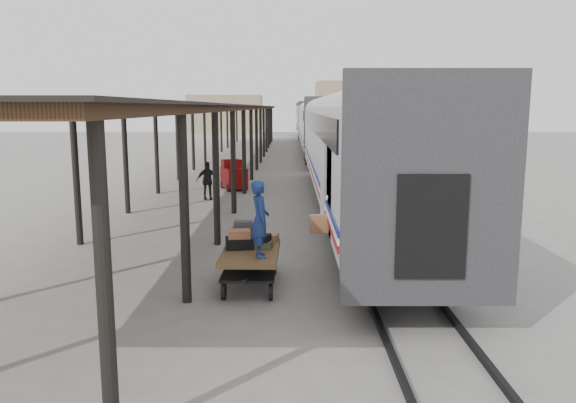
{
  "coord_description": "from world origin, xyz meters",
  "views": [
    {
      "loc": [
        0.82,
        -13.27,
        4.04
      ],
      "look_at": [
        0.76,
        0.63,
        1.7
      ],
      "focal_mm": 35.0,
      "sensor_mm": 36.0,
      "label": 1
    }
  ],
  "objects_px": {
    "baggage_cart": "(251,258)",
    "luggage_tug": "(234,176)",
    "porter": "(260,219)",
    "pedestrian": "(208,181)"
  },
  "relations": [
    {
      "from": "baggage_cart",
      "to": "luggage_tug",
      "type": "relative_size",
      "value": 1.29
    },
    {
      "from": "luggage_tug",
      "to": "pedestrian",
      "type": "distance_m",
      "value": 3.35
    },
    {
      "from": "porter",
      "to": "pedestrian",
      "type": "height_order",
      "value": "porter"
    },
    {
      "from": "baggage_cart",
      "to": "pedestrian",
      "type": "height_order",
      "value": "pedestrian"
    },
    {
      "from": "porter",
      "to": "pedestrian",
      "type": "xyz_separation_m",
      "value": [
        -2.98,
        12.71,
        -0.84
      ]
    },
    {
      "from": "baggage_cart",
      "to": "porter",
      "type": "xyz_separation_m",
      "value": [
        0.25,
        -0.65,
        1.04
      ]
    },
    {
      "from": "luggage_tug",
      "to": "pedestrian",
      "type": "bearing_deg",
      "value": -125.56
    },
    {
      "from": "baggage_cart",
      "to": "porter",
      "type": "relative_size",
      "value": 1.46
    },
    {
      "from": "baggage_cart",
      "to": "luggage_tug",
      "type": "height_order",
      "value": "luggage_tug"
    },
    {
      "from": "luggage_tug",
      "to": "porter",
      "type": "relative_size",
      "value": 1.13
    }
  ]
}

